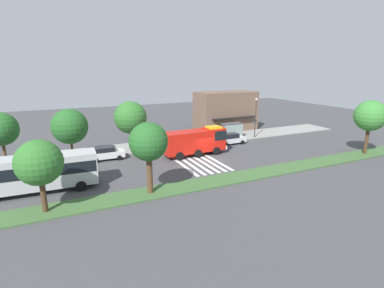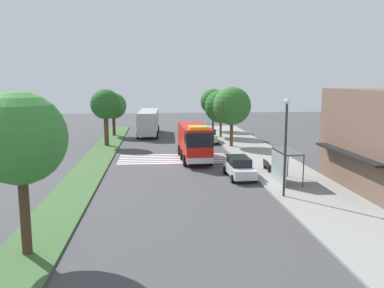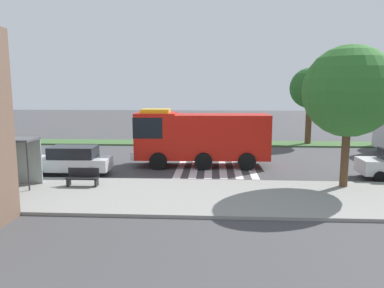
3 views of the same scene
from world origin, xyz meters
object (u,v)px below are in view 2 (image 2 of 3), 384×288
object	(u,v)px
fire_truck	(195,141)
sidewalk_tree_center	(232,106)
bench_near_shelter	(268,165)
median_tree_center	(20,139)
bus_stop_shelter	(283,160)
street_lamp	(286,140)
sidewalk_tree_west	(221,107)
median_tree_west	(105,105)
transit_bus	(149,121)
sidewalk_tree_far_west	(213,102)
parked_car_mid	(239,167)
parked_car_west	(209,136)
median_tree_far_west	(113,106)

from	to	relation	value
fire_truck	sidewalk_tree_center	distance (m)	9.69
bench_near_shelter	median_tree_center	world-z (taller)	median_tree_center
sidewalk_tree_center	bus_stop_shelter	bearing A→B (deg)	2.28
street_lamp	sidewalk_tree_west	size ratio (longest dim) A/B	1.02
fire_truck	median_tree_center	size ratio (longest dim) A/B	1.21
fire_truck	bench_near_shelter	xyz separation A→B (m)	(5.52, 5.80, -1.42)
bench_near_shelter	median_tree_west	world-z (taller)	median_tree_west
transit_bus	median_tree_west	distance (m)	11.22
bench_near_shelter	transit_bus	bearing A→B (deg)	-156.88
bus_stop_shelter	sidewalk_tree_far_west	world-z (taller)	sidewalk_tree_far_west
parked_car_mid	sidewalk_tree_west	size ratio (longest dim) A/B	0.74
sidewalk_tree_west	sidewalk_tree_center	world-z (taller)	sidewalk_tree_center
sidewalk_tree_west	median_tree_center	world-z (taller)	median_tree_center
sidewalk_tree_far_west	sidewalk_tree_west	distance (m)	7.45
median_tree_center	sidewalk_tree_far_west	bearing A→B (deg)	161.32
parked_car_west	bus_stop_shelter	bearing A→B (deg)	8.80
median_tree_west	sidewalk_tree_center	bearing A→B (deg)	82.54
median_tree_far_west	median_tree_west	xyz separation A→B (m)	(8.93, -0.00, 0.71)
parked_car_mid	sidewalk_tree_center	bearing A→B (deg)	170.38
transit_bus	median_tree_far_west	bearing A→B (deg)	100.73
transit_bus	median_tree_center	size ratio (longest dim) A/B	1.53
parked_car_mid	sidewalk_tree_far_west	world-z (taller)	sidewalk_tree_far_west
parked_car_west	median_tree_center	size ratio (longest dim) A/B	0.61
parked_car_mid	median_tree_far_west	distance (m)	28.92
transit_bus	sidewalk_tree_west	distance (m)	10.86
median_tree_center	median_tree_west	bearing A→B (deg)	180.00
transit_bus	median_tree_center	bearing A→B (deg)	175.18
parked_car_west	sidewalk_tree_far_west	bearing A→B (deg)	170.06
transit_bus	bench_near_shelter	distance (m)	27.02
bus_stop_shelter	sidewalk_tree_west	xyz separation A→B (m)	(-25.03, -0.69, 2.43)
median_tree_center	sidewalk_tree_west	bearing A→B (deg)	157.85
transit_bus	median_tree_center	distance (m)	40.63
sidewalk_tree_center	median_tree_west	bearing A→B (deg)	-97.46
transit_bus	sidewalk_tree_center	xyz separation A→B (m)	(11.61, 9.94, 2.79)
sidewalk_tree_far_west	median_tree_center	world-z (taller)	median_tree_center
transit_bus	median_tree_west	world-z (taller)	median_tree_west
median_tree_west	median_tree_center	bearing A→B (deg)	0.00
parked_car_west	street_lamp	distance (m)	25.04
street_lamp	median_tree_west	size ratio (longest dim) A/B	0.97
bus_stop_shelter	street_lamp	xyz separation A→B (m)	(3.67, -1.09, 2.10)
bench_near_shelter	median_tree_west	size ratio (longest dim) A/B	0.24
parked_car_west	median_tree_center	bearing A→B (deg)	-20.20
bus_stop_shelter	parked_car_mid	bearing A→B (deg)	-128.26
sidewalk_tree_far_west	sidewalk_tree_west	xyz separation A→B (m)	(7.44, 0.00, -0.30)
sidewalk_tree_center	bench_near_shelter	bearing A→B (deg)	2.84
median_tree_far_west	sidewalk_tree_center	bearing A→B (deg)	53.76
bus_stop_shelter	sidewalk_tree_west	size ratio (longest dim) A/B	0.54
sidewalk_tree_far_west	sidewalk_tree_center	distance (m)	15.27
parked_car_west	median_tree_west	distance (m)	13.43
parked_car_mid	sidewalk_tree_west	xyz separation A→B (m)	(-22.75, 2.20, 3.44)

